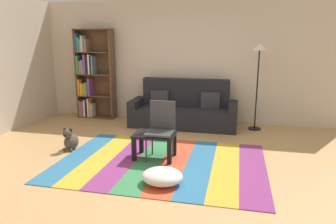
# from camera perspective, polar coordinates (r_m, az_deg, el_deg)

# --- Properties ---
(ground_plane) EXTENTS (14.00, 14.00, 0.00)m
(ground_plane) POSITION_cam_1_polar(r_m,az_deg,el_deg) (4.83, -1.49, -8.83)
(ground_plane) COLOR tan
(back_wall) EXTENTS (6.80, 0.10, 2.70)m
(back_wall) POSITION_cam_1_polar(r_m,az_deg,el_deg) (6.99, 3.69, 9.34)
(back_wall) COLOR beige
(back_wall) RESTS_ON ground_plane
(rug) EXTENTS (3.08, 2.22, 0.01)m
(rug) POSITION_cam_1_polar(r_m,az_deg,el_deg) (4.72, -1.25, -9.29)
(rug) COLOR teal
(rug) RESTS_ON ground_plane
(couch) EXTENTS (2.26, 0.80, 1.00)m
(couch) POSITION_cam_1_polar(r_m,az_deg,el_deg) (6.62, 2.95, 0.27)
(couch) COLOR black
(couch) RESTS_ON ground_plane
(bookshelf) EXTENTS (0.90, 0.28, 2.08)m
(bookshelf) POSITION_cam_1_polar(r_m,az_deg,el_deg) (7.50, -14.13, 6.52)
(bookshelf) COLOR brown
(bookshelf) RESTS_ON ground_plane
(coffee_table) EXTENTS (0.63, 0.45, 0.40)m
(coffee_table) POSITION_cam_1_polar(r_m,az_deg,el_deg) (4.77, -2.51, -4.99)
(coffee_table) COLOR black
(coffee_table) RESTS_ON rug
(pouf) EXTENTS (0.53, 0.47, 0.20)m
(pouf) POSITION_cam_1_polar(r_m,az_deg,el_deg) (4.01, -1.07, -11.87)
(pouf) COLOR white
(pouf) RESTS_ON rug
(dog) EXTENTS (0.22, 0.35, 0.40)m
(dog) POSITION_cam_1_polar(r_m,az_deg,el_deg) (5.46, -17.65, -5.06)
(dog) COLOR #473D33
(dog) RESTS_ON ground_plane
(standing_lamp) EXTENTS (0.32, 0.32, 1.76)m
(standing_lamp) POSITION_cam_1_polar(r_m,az_deg,el_deg) (6.44, 16.56, 9.58)
(standing_lamp) COLOR black
(standing_lamp) RESTS_ON ground_plane
(tv_remote) EXTENTS (0.11, 0.15, 0.02)m
(tv_remote) POSITION_cam_1_polar(r_m,az_deg,el_deg) (4.72, -3.76, -3.98)
(tv_remote) COLOR black
(tv_remote) RESTS_ON coffee_table
(folding_chair) EXTENTS (0.40, 0.40, 0.90)m
(folding_chair) POSITION_cam_1_polar(r_m,az_deg,el_deg) (4.74, -1.27, -2.45)
(folding_chair) COLOR #38383D
(folding_chair) RESTS_ON ground_plane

